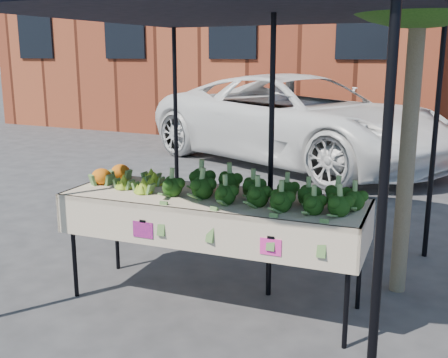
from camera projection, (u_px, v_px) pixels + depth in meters
ground at (208, 308)px, 4.30m from camera, size 90.00×90.00×0.00m
table at (213, 250)px, 4.32m from camera, size 2.45×0.97×0.90m
canopy at (236, 131)px, 4.47m from camera, size 3.16×3.16×2.74m
broccoli_heap at (260, 187)px, 4.05m from camera, size 1.57×0.54×0.22m
romanesco_cluster at (145, 177)px, 4.51m from camera, size 0.40×0.54×0.17m
cauliflower_pair at (111, 173)px, 4.69m from camera, size 0.20×0.40×0.16m
street_tree at (415, 64)px, 4.22m from camera, size 1.95×1.95×3.84m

